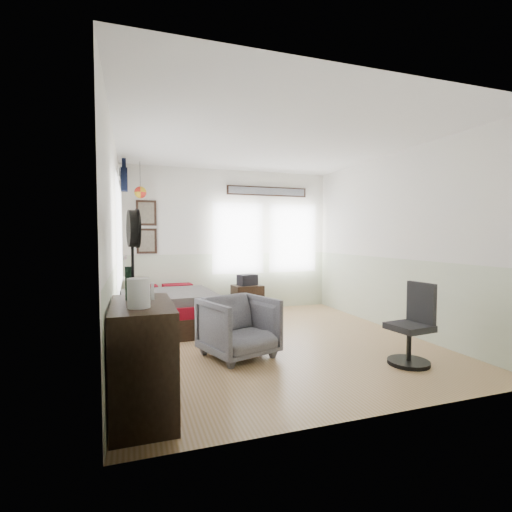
{
  "coord_description": "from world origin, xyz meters",
  "views": [
    {
      "loc": [
        -1.81,
        -4.67,
        1.44
      ],
      "look_at": [
        -0.1,
        0.4,
        1.15
      ],
      "focal_mm": 26.0,
      "sensor_mm": 36.0,
      "label": 1
    }
  ],
  "objects_px": {
    "nightstand": "(247,299)",
    "bed": "(167,310)",
    "task_chair": "(413,331)",
    "dresser": "(143,358)",
    "armchair": "(239,327)"
  },
  "relations": [
    {
      "from": "nightstand",
      "to": "bed",
      "type": "bearing_deg",
      "value": -161.37
    },
    {
      "from": "nightstand",
      "to": "task_chair",
      "type": "xyz_separation_m",
      "value": [
        0.94,
        -3.22,
        0.11
      ]
    },
    {
      "from": "task_chair",
      "to": "nightstand",
      "type": "bearing_deg",
      "value": 99.91
    },
    {
      "from": "dresser",
      "to": "armchair",
      "type": "bearing_deg",
      "value": 44.34
    },
    {
      "from": "bed",
      "to": "nightstand",
      "type": "height_order",
      "value": "bed"
    },
    {
      "from": "dresser",
      "to": "armchair",
      "type": "xyz_separation_m",
      "value": [
        1.12,
        1.1,
        -0.09
      ]
    },
    {
      "from": "dresser",
      "to": "armchair",
      "type": "relative_size",
      "value": 1.27
    },
    {
      "from": "armchair",
      "to": "task_chair",
      "type": "height_order",
      "value": "task_chair"
    },
    {
      "from": "armchair",
      "to": "task_chair",
      "type": "relative_size",
      "value": 0.86
    },
    {
      "from": "dresser",
      "to": "nightstand",
      "type": "distance_m",
      "value": 3.98
    },
    {
      "from": "nightstand",
      "to": "task_chair",
      "type": "relative_size",
      "value": 0.57
    },
    {
      "from": "nightstand",
      "to": "dresser",
      "type": "bearing_deg",
      "value": -123.56
    },
    {
      "from": "dresser",
      "to": "task_chair",
      "type": "bearing_deg",
      "value": 4.59
    },
    {
      "from": "bed",
      "to": "task_chair",
      "type": "distance_m",
      "value": 3.58
    },
    {
      "from": "bed",
      "to": "armchair",
      "type": "height_order",
      "value": "armchair"
    }
  ]
}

